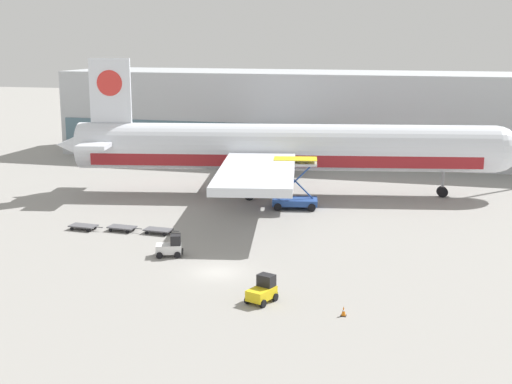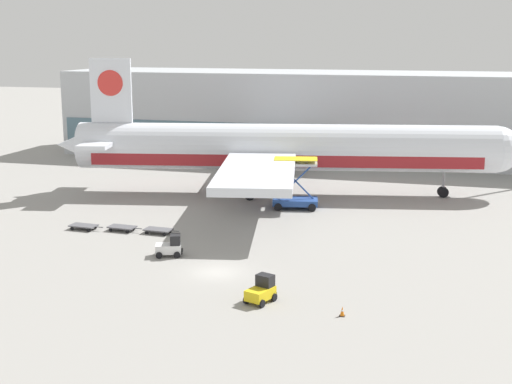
% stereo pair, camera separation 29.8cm
% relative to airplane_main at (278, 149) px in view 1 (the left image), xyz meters
% --- Properties ---
extents(ground_plane, '(400.00, 400.00, 0.00)m').
position_rel_airplane_main_xyz_m(ground_plane, '(2.15, -31.16, -5.84)').
color(ground_plane, gray).
extents(terminal_building, '(90.00, 18.20, 14.00)m').
position_rel_airplane_main_xyz_m(terminal_building, '(1.97, 30.82, 1.15)').
color(terminal_building, '#B2B7BC').
rests_on(terminal_building, ground_plane).
extents(airplane_main, '(57.50, 48.64, 17.00)m').
position_rel_airplane_main_xyz_m(airplane_main, '(0.00, 0.00, 0.00)').
color(airplane_main, silver).
rests_on(airplane_main, ground_plane).
extents(scissor_lift_loader, '(5.69, 4.24, 5.89)m').
position_rel_airplane_main_xyz_m(scissor_lift_loader, '(3.63, -6.63, -3.63)').
color(scissor_lift_loader, '#284C99').
rests_on(scissor_lift_loader, ground_plane).
extents(baggage_tug_foreground, '(2.76, 2.28, 2.00)m').
position_rel_airplane_main_xyz_m(baggage_tug_foreground, '(-3.39, -27.88, -4.96)').
color(baggage_tug_foreground, silver).
rests_on(baggage_tug_foreground, ground_plane).
extents(baggage_tug_far, '(2.29, 2.77, 2.00)m').
position_rel_airplane_main_xyz_m(baggage_tug_far, '(7.59, -36.81, -4.96)').
color(baggage_tug_far, yellow).
rests_on(baggage_tug_far, ground_plane).
extents(baggage_dolly_lead, '(3.74, 1.68, 0.48)m').
position_rel_airplane_main_xyz_m(baggage_dolly_lead, '(-15.53, -21.72, -5.45)').
color(baggage_dolly_lead, '#56565B').
rests_on(baggage_dolly_lead, ground_plane).
extents(baggage_dolly_second, '(3.74, 1.68, 0.48)m').
position_rel_airplane_main_xyz_m(baggage_dolly_second, '(-11.43, -21.17, -5.45)').
color(baggage_dolly_second, '#56565B').
rests_on(baggage_dolly_second, ground_plane).
extents(baggage_dolly_third, '(3.74, 1.68, 0.48)m').
position_rel_airplane_main_xyz_m(baggage_dolly_third, '(-7.43, -21.12, -5.45)').
color(baggage_dolly_third, '#56565B').
rests_on(baggage_dolly_third, ground_plane).
extents(traffic_cone_near, '(0.40, 0.40, 0.75)m').
position_rel_airplane_main_xyz_m(traffic_cone_near, '(13.89, -38.05, -5.47)').
color(traffic_cone_near, black).
rests_on(traffic_cone_near, ground_plane).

